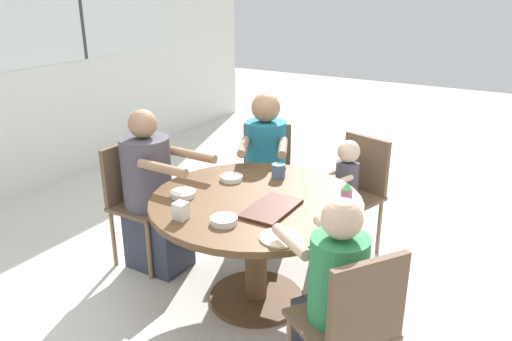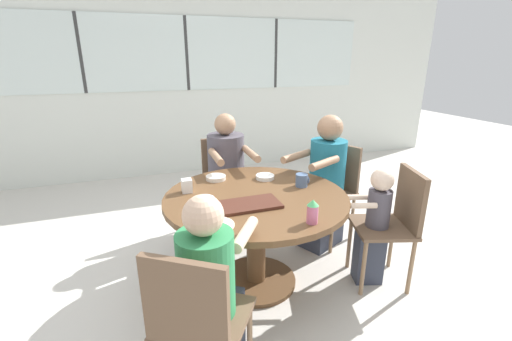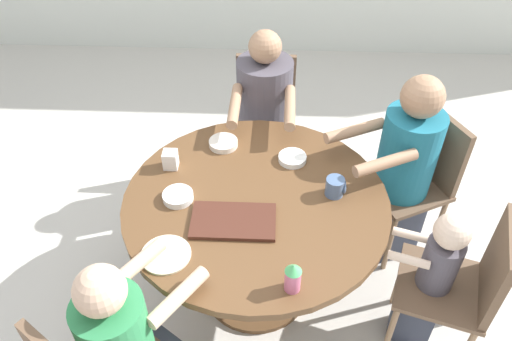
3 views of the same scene
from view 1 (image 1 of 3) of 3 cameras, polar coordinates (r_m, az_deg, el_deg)
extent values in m
plane|color=beige|center=(3.35, 0.00, -14.49)|extent=(16.00, 16.00, 0.00)
cube|color=#333333|center=(5.59, -19.40, 16.81)|extent=(0.04, 0.01, 0.96)
cylinder|color=brown|center=(3.00, 0.00, -3.57)|extent=(1.28, 1.28, 0.04)
cylinder|color=brown|center=(3.17, 0.00, -9.48)|extent=(0.14, 0.14, 0.67)
cylinder|color=brown|center=(3.34, 0.00, -14.28)|extent=(0.60, 0.60, 0.03)
cube|color=brown|center=(2.44, 9.58, -16.92)|extent=(0.56, 0.56, 0.03)
cube|color=brown|center=(2.20, 12.64, -14.76)|extent=(0.33, 0.25, 0.42)
cylinder|color=#8C6B4C|center=(2.77, 10.29, -17.80)|extent=(0.03, 0.03, 0.44)
cube|color=brown|center=(3.63, -12.55, -3.95)|extent=(0.41, 0.41, 0.03)
cube|color=brown|center=(3.67, -14.86, -0.14)|extent=(0.38, 0.04, 0.42)
cylinder|color=#8C6B4C|center=(3.74, -8.57, -6.85)|extent=(0.03, 0.03, 0.44)
cylinder|color=#8C6B4C|center=(3.52, -12.13, -8.96)|extent=(0.03, 0.03, 0.44)
cylinder|color=#8C6B4C|center=(3.94, -12.41, -5.58)|extent=(0.03, 0.03, 0.44)
cylinder|color=#8C6B4C|center=(3.74, -15.98, -7.47)|extent=(0.03, 0.03, 0.44)
cube|color=brown|center=(3.95, 1.10, -1.39)|extent=(0.53, 0.53, 0.03)
cube|color=brown|center=(4.04, 1.29, 2.49)|extent=(0.20, 0.36, 0.42)
cylinder|color=#8C6B4C|center=(3.88, 3.44, -5.56)|extent=(0.03, 0.03, 0.44)
cylinder|color=#8C6B4C|center=(3.90, -1.59, -5.39)|extent=(0.03, 0.03, 0.44)
cylinder|color=#8C6B4C|center=(4.19, 3.56, -3.52)|extent=(0.03, 0.03, 0.44)
cylinder|color=#8C6B4C|center=(4.20, -1.08, -3.37)|extent=(0.03, 0.03, 0.44)
cube|color=brown|center=(3.73, 10.57, -3.09)|extent=(0.50, 0.50, 0.03)
cube|color=brown|center=(3.79, 12.46, 0.74)|extent=(0.15, 0.37, 0.42)
cylinder|color=#8C6B4C|center=(3.62, 10.80, -7.97)|extent=(0.03, 0.03, 0.44)
cylinder|color=#8C6B4C|center=(3.80, 6.73, -6.23)|extent=(0.03, 0.03, 0.44)
cylinder|color=#8C6B4C|center=(3.87, 13.90, -6.26)|extent=(0.03, 0.03, 0.44)
cylinder|color=#8C6B4C|center=(4.04, 9.94, -4.72)|extent=(0.03, 0.03, 0.44)
cylinder|color=#2D844C|center=(2.34, 9.34, -12.10)|extent=(0.27, 0.27, 0.42)
sphere|color=#DBB293|center=(2.20, 9.80, -5.44)|extent=(0.19, 0.19, 0.19)
cylinder|color=#DBB293|center=(2.40, 4.01, -8.08)|extent=(0.22, 0.28, 0.06)
cylinder|color=#DBB293|center=(2.51, 8.88, -6.89)|extent=(0.22, 0.28, 0.06)
cube|color=#333847|center=(3.66, -11.05, -7.44)|extent=(0.31, 0.41, 0.46)
cylinder|color=#4C4751|center=(3.50, -12.40, -0.21)|extent=(0.34, 0.34, 0.50)
sphere|color=#A37A5B|center=(3.40, -12.84, 5.23)|extent=(0.19, 0.19, 0.19)
cylinder|color=#A37A5B|center=(3.39, -7.26, 1.78)|extent=(0.07, 0.37, 0.06)
cylinder|color=#A37A5B|center=(3.17, -10.66, 0.26)|extent=(0.07, 0.37, 0.06)
cube|color=#333847|center=(3.94, 0.99, -4.89)|extent=(0.46, 0.41, 0.46)
cylinder|color=#1E7089|center=(3.82, 1.09, 2.01)|extent=(0.31, 0.31, 0.50)
sphere|color=#A37A5B|center=(3.72, 1.13, 7.21)|extent=(0.22, 0.22, 0.22)
cylinder|color=#A37A5B|center=(3.52, 3.09, 2.65)|extent=(0.33, 0.20, 0.06)
cylinder|color=#A37A5B|center=(3.54, -1.43, 2.76)|extent=(0.33, 0.20, 0.06)
cube|color=#333847|center=(3.77, 9.67, -6.44)|extent=(0.23, 0.20, 0.46)
cylinder|color=#4C4751|center=(3.64, 10.34, -1.09)|extent=(0.17, 0.17, 0.28)
sphere|color=beige|center=(3.57, 10.56, 2.17)|extent=(0.16, 0.16, 0.16)
cylinder|color=beige|center=(3.48, 9.93, -1.13)|extent=(0.19, 0.09, 0.04)
cylinder|color=beige|center=(3.56, 8.06, -0.48)|extent=(0.19, 0.09, 0.04)
cube|color=#472319|center=(2.84, 1.77, -4.36)|extent=(0.39, 0.22, 0.02)
cylinder|color=slate|center=(3.30, 2.57, -0.04)|extent=(0.09, 0.09, 0.09)
torus|color=slate|center=(3.34, 2.93, 0.19)|extent=(0.01, 0.07, 0.07)
cylinder|color=#CC668C|center=(2.92, 10.28, -3.07)|extent=(0.07, 0.07, 0.11)
cone|color=#4CB266|center=(2.89, 10.37, -1.74)|extent=(0.07, 0.07, 0.04)
cube|color=silver|center=(2.76, -8.59, -4.58)|extent=(0.07, 0.07, 0.10)
cylinder|color=white|center=(2.69, -3.68, -5.71)|extent=(0.15, 0.15, 0.04)
cylinder|color=silver|center=(3.05, -8.34, -2.64)|extent=(0.16, 0.16, 0.03)
cylinder|color=white|center=(3.27, -2.81, -0.86)|extent=(0.15, 0.15, 0.03)
cylinder|color=beige|center=(2.55, 2.80, -7.67)|extent=(0.22, 0.22, 0.01)
camera|label=2|loc=(1.80, 52.53, 3.18)|focal=24.00mm
camera|label=3|loc=(2.50, 42.23, 26.83)|focal=35.00mm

